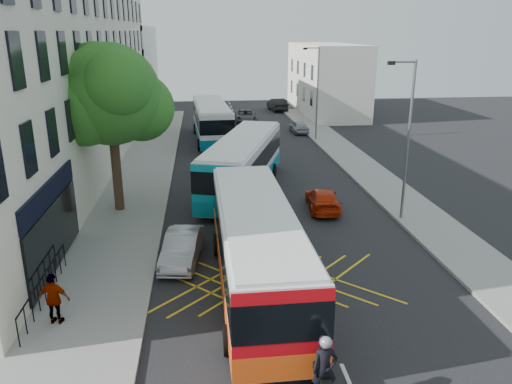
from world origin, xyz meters
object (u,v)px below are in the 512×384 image
object	(u,v)px
lamp_far	(316,89)
street_tree	(110,96)
distant_car_grey	(246,116)
distant_car_silver	(299,127)
bus_mid	(243,163)
motorbike	(324,373)
red_hatchback	(323,199)
distant_car_dark	(277,104)
bus_near	(256,247)
parked_car_silver	(182,248)
lamp_near	(407,133)
bus_far	(212,121)
pedestrian_far	(54,299)

from	to	relation	value
lamp_far	street_tree	bearing A→B (deg)	-130.81
distant_car_grey	distant_car_silver	bearing A→B (deg)	-51.77
bus_mid	distant_car_silver	xyz separation A→B (m)	(6.96, 17.85, -1.16)
motorbike	red_hatchback	size ratio (longest dim) A/B	0.58
motorbike	distant_car_dark	xyz separation A→B (m)	(6.44, 50.74, -0.22)
motorbike	distant_car_silver	distance (m)	37.07
street_tree	bus_near	world-z (taller)	street_tree
lamp_far	parked_car_silver	distance (m)	26.46
street_tree	lamp_far	size ratio (longest dim) A/B	1.10
lamp_near	bus_far	world-z (taller)	lamp_near
parked_car_silver	distant_car_grey	size ratio (longest dim) A/B	0.83
street_tree	parked_car_silver	bearing A→B (deg)	-61.54
motorbike	bus_near	bearing A→B (deg)	95.47
bus_mid	distant_car_grey	xyz separation A→B (m)	(2.35, 24.24, -1.10)
motorbike	pedestrian_far	size ratio (longest dim) A/B	1.30
bus_far	lamp_far	bearing A→B (deg)	-11.10
street_tree	lamp_near	bearing A→B (deg)	-11.40
bus_far	parked_car_silver	bearing A→B (deg)	-97.44
street_tree	distant_car_dark	size ratio (longest dim) A/B	1.92
bus_near	parked_car_silver	distance (m)	4.10
lamp_near	bus_near	world-z (taller)	lamp_near
bus_near	pedestrian_far	bearing A→B (deg)	-165.69
red_hatchback	distant_car_dark	world-z (taller)	distant_car_dark
parked_car_silver	lamp_far	bearing A→B (deg)	72.69
distant_car_silver	distant_car_dark	bearing A→B (deg)	-92.20
street_tree	lamp_far	world-z (taller)	street_tree
pedestrian_far	parked_car_silver	bearing A→B (deg)	-120.41
motorbike	parked_car_silver	size ratio (longest dim) A/B	0.59
street_tree	distant_car_silver	distance (m)	25.71
red_hatchback	distant_car_dark	bearing A→B (deg)	-88.64
bus_mid	bus_far	world-z (taller)	bus_far
distant_car_grey	distant_car_silver	distance (m)	7.87
motorbike	bus_far	bearing A→B (deg)	89.29
lamp_far	red_hatchback	distance (m)	18.66
bus_mid	red_hatchback	xyz separation A→B (m)	(4.09, -3.78, -1.18)
lamp_near	lamp_far	bearing A→B (deg)	90.00
bus_near	lamp_far	bearing A→B (deg)	72.14
motorbike	lamp_far	bearing A→B (deg)	73.56
street_tree	red_hatchback	distance (m)	12.54
lamp_near	red_hatchback	world-z (taller)	lamp_near
distant_car_silver	distant_car_grey	bearing A→B (deg)	-56.39
distant_car_dark	pedestrian_far	bearing A→B (deg)	65.87
red_hatchback	distant_car_grey	size ratio (longest dim) A/B	0.84
street_tree	pedestrian_far	size ratio (longest dim) A/B	4.91
lamp_far	bus_mid	size ratio (longest dim) A/B	0.66
distant_car_dark	distant_car_silver	bearing A→B (deg)	83.19
bus_far	distant_car_grey	xyz separation A→B (m)	(3.88, 8.85, -1.11)
bus_far	parked_car_silver	size ratio (longest dim) A/B	3.05
bus_far	distant_car_silver	size ratio (longest dim) A/B	3.43
lamp_near	bus_near	bearing A→B (deg)	-142.10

